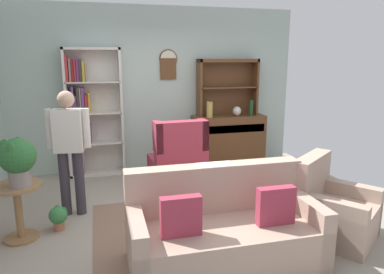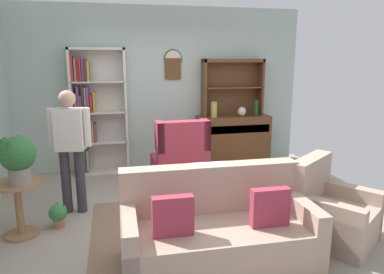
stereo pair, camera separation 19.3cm
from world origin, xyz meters
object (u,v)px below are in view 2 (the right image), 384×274
at_px(plant_stand, 18,203).
at_px(person_reading, 70,143).
at_px(armchair_floral, 330,214).
at_px(wingback_chair, 180,162).
at_px(potted_plant_small, 58,214).
at_px(coffee_table, 193,200).
at_px(sideboard_hutch, 232,79).
at_px(vase_round, 242,111).
at_px(bookshelf, 94,111).
at_px(book_stack, 203,194).
at_px(vase_tall, 214,110).
at_px(potted_plant_large, 17,156).
at_px(sideboard, 233,138).
at_px(bottle_wine, 256,108).
at_px(couch_floral, 217,232).

height_order(plant_stand, person_reading, person_reading).
xyz_separation_m(armchair_floral, wingback_chair, (-1.27, 1.98, 0.09)).
height_order(potted_plant_small, coffee_table, coffee_table).
height_order(sideboard_hutch, vase_round, sideboard_hutch).
bearing_deg(bookshelf, book_stack, -62.43).
relative_size(bookshelf, plant_stand, 3.36).
distance_m(bookshelf, armchair_floral, 3.95).
relative_size(wingback_chair, book_stack, 6.04).
bearing_deg(vase_tall, book_stack, -108.82).
bearing_deg(potted_plant_large, sideboard, 33.45).
bearing_deg(coffee_table, vase_round, 57.78).
bearing_deg(bottle_wine, potted_plant_large, -150.68).
height_order(sideboard_hutch, plant_stand, sideboard_hutch).
bearing_deg(armchair_floral, coffee_table, 158.40).
xyz_separation_m(couch_floral, potted_plant_small, (-1.60, 1.10, -0.14)).
distance_m(vase_tall, coffee_table, 2.46).
xyz_separation_m(vase_round, plant_stand, (-3.29, -1.94, -0.62)).
bearing_deg(bottle_wine, vase_tall, 179.34).
relative_size(plant_stand, coffee_table, 0.78).
xyz_separation_m(armchair_floral, potted_plant_small, (-2.92, 0.94, -0.12)).
bearing_deg(bottle_wine, potted_plant_small, -150.46).
bearing_deg(plant_stand, bookshelf, 70.25).
distance_m(vase_tall, couch_floral, 3.10).
distance_m(bookshelf, coffee_table, 2.72).
relative_size(plant_stand, potted_plant_large, 1.22).
xyz_separation_m(bookshelf, vase_round, (2.55, -0.15, -0.06)).
bearing_deg(plant_stand, bottle_wine, 28.32).
bearing_deg(bookshelf, armchair_floral, -48.73).
distance_m(vase_round, person_reading, 3.11).
relative_size(vase_tall, person_reading, 0.17).
height_order(vase_round, plant_stand, vase_round).
xyz_separation_m(wingback_chair, potted_plant_large, (-1.98, -1.21, 0.54)).
relative_size(armchair_floral, book_stack, 6.17).
relative_size(vase_tall, potted_plant_large, 0.53).
xyz_separation_m(plant_stand, book_stack, (2.01, -0.32, 0.06)).
bearing_deg(bottle_wine, couch_floral, -118.56).
xyz_separation_m(wingback_chair, plant_stand, (-2.03, -1.16, 0.00)).
distance_m(vase_round, couch_floral, 3.28).
xyz_separation_m(armchair_floral, coffee_table, (-1.40, 0.55, 0.06)).
bearing_deg(vase_tall, coffee_table, -111.66).
height_order(sideboard_hutch, coffee_table, sideboard_hutch).
bearing_deg(couch_floral, sideboard_hutch, 69.02).
bearing_deg(vase_round, person_reading, -152.89).
relative_size(potted_plant_small, book_stack, 1.64).
relative_size(sideboard_hutch, bottle_wine, 3.90).
relative_size(vase_round, bottle_wine, 0.60).
bearing_deg(sideboard_hutch, person_reading, -148.88).
distance_m(bookshelf, potted_plant_small, 2.20).
bearing_deg(wingback_chair, sideboard_hutch, 39.93).
relative_size(armchair_floral, potted_plant_small, 3.78).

